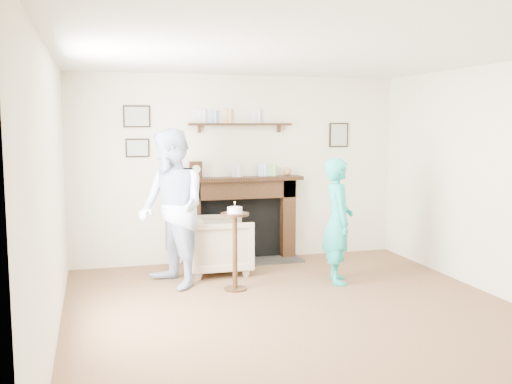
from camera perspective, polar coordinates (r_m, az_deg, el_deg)
ground at (r=5.64m, az=4.79°, el=-12.41°), size 5.00×5.00×0.00m
room_shell at (r=5.98m, az=2.58°, el=4.61°), size 4.54×5.02×2.52m
armchair at (r=7.26m, az=-3.71°, el=-7.99°), size 0.80×0.78×0.71m
man at (r=6.70m, az=-8.28°, el=-9.33°), size 0.95×1.07×1.81m
woman at (r=6.87m, az=8.09°, el=-8.91°), size 0.47×0.60×1.46m
pedestal_table at (r=6.37m, az=-2.12°, el=-4.40°), size 0.31×0.31×1.00m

